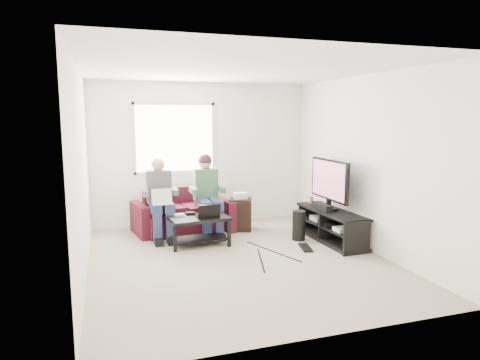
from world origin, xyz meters
name	(u,v)px	position (x,y,z in m)	size (l,w,h in m)	color
floor	(238,260)	(0.00, 0.00, 0.00)	(4.50, 4.50, 0.00)	tan
ceiling	(238,69)	(0.00, 0.00, 2.60)	(4.50, 4.50, 0.00)	white
wall_back	(202,154)	(0.00, 2.25, 1.30)	(4.50, 4.50, 0.00)	white
wall_front	(317,197)	(0.00, -2.25, 1.30)	(4.50, 4.50, 0.00)	white
wall_left	(81,174)	(-2.00, 0.00, 1.30)	(4.50, 4.50, 0.00)	white
wall_right	(366,163)	(2.00, 0.00, 1.30)	(4.50, 4.50, 0.00)	white
window	(175,138)	(-0.50, 2.23, 1.60)	(1.48, 0.04, 1.28)	white
sofa	(182,215)	(-0.48, 1.76, 0.29)	(1.74, 0.97, 0.76)	#4E1325
person_left	(160,195)	(-0.88, 1.50, 0.71)	(0.40, 0.70, 1.30)	navy
person_right	(207,189)	(-0.08, 1.52, 0.77)	(0.40, 0.71, 1.35)	navy
laptop_silver	(162,200)	(-0.88, 1.23, 0.67)	(0.32, 0.22, 0.24)	silver
coffee_table	(199,224)	(-0.37, 0.88, 0.33)	(0.95, 0.64, 0.45)	black
laptop_black	(208,210)	(-0.25, 0.80, 0.57)	(0.34, 0.24, 0.24)	black
controller_a	(180,215)	(-0.65, 1.00, 0.47)	(0.14, 0.09, 0.04)	silver
controller_b	(190,213)	(-0.47, 1.06, 0.47)	(0.14, 0.09, 0.04)	black
controller_c	(215,212)	(-0.07, 1.03, 0.47)	(0.14, 0.09, 0.04)	gray
tv_stand	(331,227)	(1.70, 0.43, 0.22)	(0.53, 1.53, 0.50)	black
tv	(329,181)	(1.70, 0.53, 0.96)	(0.12, 1.10, 0.81)	black
soundbar	(322,207)	(1.58, 0.53, 0.55)	(0.12, 0.50, 0.10)	black
drink_cup	(311,200)	(1.65, 1.06, 0.56)	(0.08, 0.08, 0.12)	#B47A4D
console_white	(345,229)	(1.70, 0.03, 0.30)	(0.30, 0.22, 0.06)	silver
console_grey	(322,218)	(1.70, 0.73, 0.31)	(0.34, 0.26, 0.08)	gray
console_black	(333,223)	(1.70, 0.38, 0.30)	(0.38, 0.30, 0.07)	black
subwoofer	(299,225)	(1.23, 0.64, 0.24)	(0.21, 0.21, 0.48)	black
keyboard_floor	(305,248)	(1.13, 0.19, 0.01)	(0.14, 0.43, 0.02)	black
end_table	(241,213)	(0.52, 1.53, 0.30)	(0.38, 0.38, 0.66)	black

